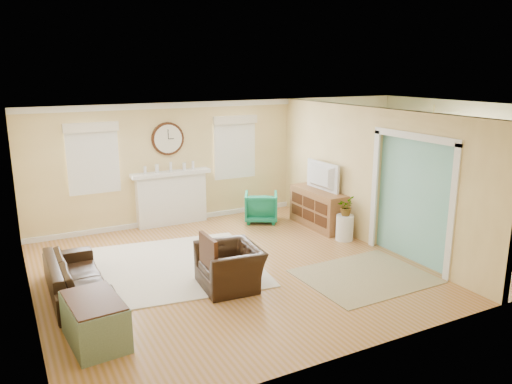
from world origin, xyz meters
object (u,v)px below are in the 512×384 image
eames_chair (230,267)px  green_chair (261,207)px  credenza (318,208)px  dining_table (408,215)px  sofa (76,277)px

eames_chair → green_chair: green_chair is taller
credenza → dining_table: credenza is taller
eames_chair → dining_table: 4.51m
sofa → credenza: 5.20m
sofa → green_chair: (4.18, 1.96, 0.04)m
green_chair → credenza: credenza is taller
green_chair → eames_chair: bearing=82.4°
credenza → green_chair: bearing=135.8°
sofa → eames_chair: 2.29m
green_chair → credenza: size_ratio=0.47×
dining_table → green_chair: bearing=49.6°
eames_chair → credenza: 3.49m
eames_chair → green_chair: 3.43m
eames_chair → green_chair: bearing=148.2°
eames_chair → dining_table: (4.44, 0.78, -0.00)m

